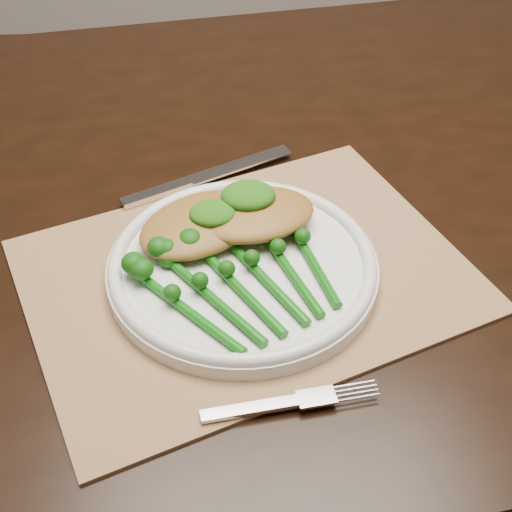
{
  "coord_description": "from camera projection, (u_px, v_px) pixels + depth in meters",
  "views": [
    {
      "loc": [
        0.02,
        -0.76,
        1.24
      ],
      "look_at": [
        0.06,
        -0.25,
        0.78
      ],
      "focal_mm": 50.0,
      "sensor_mm": 36.0,
      "label": 1
    }
  ],
  "objects": [
    {
      "name": "floor",
      "position": [
        215.0,
        468.0,
        1.39
      ],
      "size": [
        4.0,
        4.0,
        0.0
      ],
      "primitive_type": "plane",
      "color": "#55311D",
      "rests_on": "ground"
    },
    {
      "name": "dining_table",
      "position": [
        294.0,
        369.0,
        1.1
      ],
      "size": [
        1.71,
        1.11,
        0.75
      ],
      "rotation": [
        0.0,
        0.0,
        0.14
      ],
      "color": "black",
      "rests_on": "ground"
    },
    {
      "name": "placemat",
      "position": [
        247.0,
        275.0,
        0.71
      ],
      "size": [
        0.51,
        0.44,
        0.0
      ],
      "primitive_type": "cube",
      "rotation": [
        0.0,
        0.0,
        0.36
      ],
      "color": "#97714D",
      "rests_on": "dining_table"
    },
    {
      "name": "dinner_plate",
      "position": [
        243.0,
        266.0,
        0.7
      ],
      "size": [
        0.27,
        0.27,
        0.02
      ],
      "color": "white",
      "rests_on": "placemat"
    },
    {
      "name": "knife",
      "position": [
        192.0,
        181.0,
        0.82
      ],
      "size": [
        0.2,
        0.11,
        0.01
      ],
      "rotation": [
        0.0,
        0.0,
        0.45
      ],
      "color": "silver",
      "rests_on": "placemat"
    },
    {
      "name": "fork",
      "position": [
        302.0,
        400.0,
        0.59
      ],
      "size": [
        0.15,
        0.03,
        0.0
      ],
      "rotation": [
        0.0,
        0.0,
        0.12
      ],
      "color": "silver",
      "rests_on": "placemat"
    },
    {
      "name": "chicken_fillet_left",
      "position": [
        200.0,
        224.0,
        0.72
      ],
      "size": [
        0.16,
        0.15,
        0.03
      ],
      "primitive_type": "ellipsoid",
      "rotation": [
        0.0,
        0.0,
        0.59
      ],
      "color": "olive",
      "rests_on": "dinner_plate"
    },
    {
      "name": "chicken_fillet_right",
      "position": [
        254.0,
        214.0,
        0.72
      ],
      "size": [
        0.14,
        0.11,
        0.03
      ],
      "primitive_type": "ellipsoid",
      "rotation": [
        0.0,
        0.0,
        0.21
      ],
      "color": "olive",
      "rests_on": "dinner_plate"
    },
    {
      "name": "pesto_dollop_left",
      "position": [
        213.0,
        213.0,
        0.71
      ],
      "size": [
        0.05,
        0.04,
        0.02
      ],
      "primitive_type": "ellipsoid",
      "color": "#164C0A",
      "rests_on": "chicken_fillet_left"
    },
    {
      "name": "pesto_dollop_right",
      "position": [
        248.0,
        195.0,
        0.72
      ],
      "size": [
        0.06,
        0.05,
        0.02
      ],
      "primitive_type": "ellipsoid",
      "color": "#164C0A",
      "rests_on": "chicken_fillet_right"
    },
    {
      "name": "broccolini_bundle",
      "position": [
        252.0,
        283.0,
        0.67
      ],
      "size": [
        0.22,
        0.23,
        0.04
      ],
      "rotation": [
        0.0,
        0.0,
        0.49
      ],
      "color": "#0C570B",
      "rests_on": "dinner_plate"
    }
  ]
}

